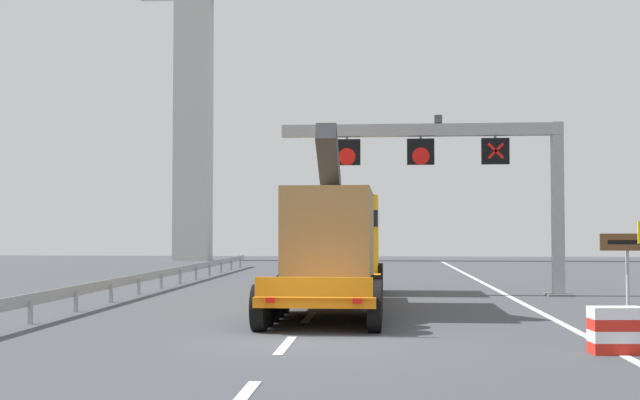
# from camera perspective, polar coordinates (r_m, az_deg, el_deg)

# --- Properties ---
(ground) EXTENTS (112.00, 112.00, 0.00)m
(ground) POSITION_cam_1_polar(r_m,az_deg,el_deg) (17.50, -1.04, -9.95)
(ground) COLOR #424449
(lane_markings) EXTENTS (0.20, 50.16, 0.01)m
(lane_markings) POSITION_cam_1_polar(r_m,az_deg,el_deg) (35.18, 1.13, -6.01)
(lane_markings) COLOR silver
(lane_markings) RESTS_ON ground
(edge_line_right) EXTENTS (0.20, 63.00, 0.01)m
(edge_line_right) POSITION_cam_1_polar(r_m,az_deg,el_deg) (29.72, 13.28, -6.67)
(edge_line_right) COLOR silver
(edge_line_right) RESTS_ON ground
(overhead_lane_gantry) EXTENTS (10.54, 0.90, 6.61)m
(overhead_lane_gantry) POSITION_cam_1_polar(r_m,az_deg,el_deg) (30.04, 9.81, 2.99)
(overhead_lane_gantry) COLOR #9EA0A5
(overhead_lane_gantry) RESTS_ON ground
(heavy_haul_truck_orange) EXTENTS (3.10, 14.08, 5.30)m
(heavy_haul_truck_orange) POSITION_cam_1_polar(r_m,az_deg,el_deg) (26.24, 1.20, -2.99)
(heavy_haul_truck_orange) COLOR orange
(heavy_haul_truck_orange) RESTS_ON ground
(tourist_info_sign_brown) EXTENTS (1.59, 0.15, 2.28)m
(tourist_info_sign_brown) POSITION_cam_1_polar(r_m,az_deg,el_deg) (25.10, 20.96, -3.44)
(tourist_info_sign_brown) COLOR #9EA0A5
(tourist_info_sign_brown) RESTS_ON ground
(crash_barrier_striped) EXTENTS (1.04, 0.58, 0.90)m
(crash_barrier_striped) POSITION_cam_1_polar(r_m,az_deg,el_deg) (16.66, 20.27, -8.65)
(crash_barrier_striped) COLOR red
(crash_barrier_striped) RESTS_ON ground
(guardrail_left) EXTENTS (0.13, 36.57, 0.76)m
(guardrail_left) POSITION_cam_1_polar(r_m,az_deg,el_deg) (34.76, -10.57, -5.11)
(guardrail_left) COLOR #999EA3
(guardrail_left) RESTS_ON ground
(bridge_pylon_distant) EXTENTS (9.00, 2.00, 35.02)m
(bridge_pylon_distant) POSITION_cam_1_polar(r_m,az_deg,el_deg) (66.30, -8.93, 11.42)
(bridge_pylon_distant) COLOR #B7B7B2
(bridge_pylon_distant) RESTS_ON ground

